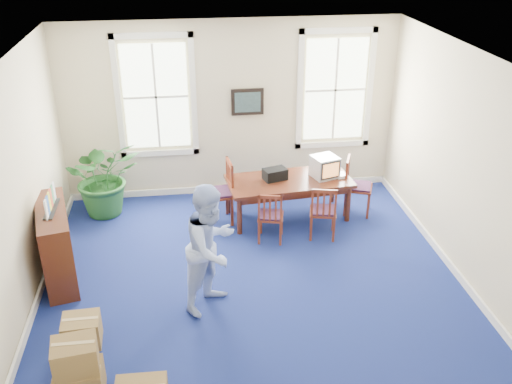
{
  "coord_description": "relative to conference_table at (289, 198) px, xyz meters",
  "views": [
    {
      "loc": [
        -0.87,
        -6.52,
        4.81
      ],
      "look_at": [
        0.1,
        0.6,
        1.25
      ],
      "focal_mm": 40.0,
      "sensor_mm": 36.0,
      "label": 1
    }
  ],
  "objects": [
    {
      "name": "floor",
      "position": [
        -0.87,
        -2.07,
        -0.36
      ],
      "size": [
        6.5,
        6.5,
        0.0
      ],
      "primitive_type": "plane",
      "color": "navy",
      "rests_on": "ground"
    },
    {
      "name": "ceiling",
      "position": [
        -0.87,
        -2.07,
        2.84
      ],
      "size": [
        6.5,
        6.5,
        0.0
      ],
      "primitive_type": "plane",
      "rotation": [
        3.14,
        0.0,
        0.0
      ],
      "color": "white",
      "rests_on": "ground"
    },
    {
      "name": "wall_back",
      "position": [
        -0.87,
        1.18,
        1.24
      ],
      "size": [
        6.5,
        0.0,
        6.5
      ],
      "primitive_type": "plane",
      "rotation": [
        1.57,
        0.0,
        0.0
      ],
      "color": "beige",
      "rests_on": "ground"
    },
    {
      "name": "wall_front",
      "position": [
        -0.87,
        -5.32,
        1.24
      ],
      "size": [
        6.5,
        0.0,
        6.5
      ],
      "primitive_type": "plane",
      "rotation": [
        -1.57,
        0.0,
        0.0
      ],
      "color": "beige",
      "rests_on": "ground"
    },
    {
      "name": "wall_left",
      "position": [
        -3.87,
        -2.07,
        1.24
      ],
      "size": [
        0.0,
        6.5,
        6.5
      ],
      "primitive_type": "plane",
      "rotation": [
        1.57,
        0.0,
        1.57
      ],
      "color": "beige",
      "rests_on": "ground"
    },
    {
      "name": "wall_right",
      "position": [
        2.13,
        -2.07,
        1.24
      ],
      "size": [
        0.0,
        6.5,
        6.5
      ],
      "primitive_type": "plane",
      "rotation": [
        1.57,
        0.0,
        -1.57
      ],
      "color": "beige",
      "rests_on": "ground"
    },
    {
      "name": "baseboard_back",
      "position": [
        -0.87,
        1.15,
        -0.3
      ],
      "size": [
        6.0,
        0.04,
        0.12
      ],
      "primitive_type": "cube",
      "color": "white",
      "rests_on": "ground"
    },
    {
      "name": "baseboard_left",
      "position": [
        -3.84,
        -2.07,
        -0.3
      ],
      "size": [
        0.04,
        6.5,
        0.12
      ],
      "primitive_type": "cube",
      "color": "white",
      "rests_on": "ground"
    },
    {
      "name": "baseboard_right",
      "position": [
        2.1,
        -2.07,
        -0.3
      ],
      "size": [
        0.04,
        6.5,
        0.12
      ],
      "primitive_type": "cube",
      "color": "white",
      "rests_on": "ground"
    },
    {
      "name": "window_left",
      "position": [
        -2.17,
        1.16,
        1.54
      ],
      "size": [
        1.4,
        0.12,
        2.2
      ],
      "primitive_type": null,
      "color": "white",
      "rests_on": "ground"
    },
    {
      "name": "window_right",
      "position": [
        1.03,
        1.16,
        1.54
      ],
      "size": [
        1.4,
        0.12,
        2.2
      ],
      "primitive_type": null,
      "color": "white",
      "rests_on": "ground"
    },
    {
      "name": "wall_picture",
      "position": [
        -0.57,
        1.13,
        1.39
      ],
      "size": [
        0.58,
        0.06,
        0.48
      ],
      "primitive_type": null,
      "color": "black",
      "rests_on": "ground"
    },
    {
      "name": "conference_table",
      "position": [
        0.0,
        0.0,
        0.0
      ],
      "size": [
        2.17,
        1.15,
        0.71
      ],
      "primitive_type": null,
      "rotation": [
        0.0,
        0.0,
        0.1
      ],
      "color": "#4B2012",
      "rests_on": "ground"
    },
    {
      "name": "crt_tv",
      "position": [
        0.62,
        0.05,
        0.54
      ],
      "size": [
        0.52,
        0.54,
        0.37
      ],
      "primitive_type": null,
      "rotation": [
        0.0,
        0.0,
        0.31
      ],
      "color": "#B7B7BC",
      "rests_on": "conference_table"
    },
    {
      "name": "game_console",
      "position": [
        0.9,
        0.0,
        0.38
      ],
      "size": [
        0.18,
        0.22,
        0.05
      ],
      "primitive_type": "cube",
      "rotation": [
        0.0,
        0.0,
        0.1
      ],
      "color": "white",
      "rests_on": "conference_table"
    },
    {
      "name": "equipment_bag",
      "position": [
        -0.24,
        0.05,
        0.45
      ],
      "size": [
        0.44,
        0.35,
        0.19
      ],
      "primitive_type": "cube",
      "rotation": [
        0.0,
        0.0,
        0.3
      ],
      "color": "black",
      "rests_on": "conference_table"
    },
    {
      "name": "chair_near_left",
      "position": [
        -0.43,
        -0.71,
        0.09
      ],
      "size": [
        0.48,
        0.48,
        0.89
      ],
      "primitive_type": null,
      "rotation": [
        0.0,
        0.0,
        2.91
      ],
      "color": "maroon",
      "rests_on": "ground"
    },
    {
      "name": "chair_near_right",
      "position": [
        0.43,
        -0.71,
        0.11
      ],
      "size": [
        0.5,
        0.5,
        0.94
      ],
      "primitive_type": null,
      "rotation": [
        0.0,
        0.0,
        2.91
      ],
      "color": "maroon",
      "rests_on": "ground"
    },
    {
      "name": "chair_end_left",
      "position": [
        -1.23,
        0.0,
        0.19
      ],
      "size": [
        0.54,
        0.54,
        1.09
      ],
      "primitive_type": null,
      "rotation": [
        0.0,
        0.0,
        -1.46
      ],
      "color": "maroon",
      "rests_on": "ground"
    },
    {
      "name": "chair_end_right",
      "position": [
        1.23,
        0.0,
        0.15
      ],
      "size": [
        0.59,
        0.59,
        1.02
      ],
      "primitive_type": null,
      "rotation": [
        0.0,
        0.0,
        1.2
      ],
      "color": "maroon",
      "rests_on": "ground"
    },
    {
      "name": "man",
      "position": [
        -1.46,
        -2.27,
        0.53
      ],
      "size": [
        1.07,
        1.09,
        1.77
      ],
      "primitive_type": "imported",
      "rotation": [
        0.0,
        0.0,
        0.85
      ],
      "color": "#A2B9F5",
      "rests_on": "ground"
    },
    {
      "name": "credenza",
      "position": [
        -3.62,
        -1.34,
        0.2
      ],
      "size": [
        0.71,
        1.47,
        1.11
      ],
      "primitive_type": "cube",
      "rotation": [
        0.0,
        0.0,
        0.22
      ],
      "color": "#4B2012",
      "rests_on": "ground"
    },
    {
      "name": "brochure_rack",
      "position": [
        -3.6,
        -1.34,
        0.9
      ],
      "size": [
        0.24,
        0.69,
        0.3
      ],
      "primitive_type": null,
      "rotation": [
        0.0,
        0.0,
        -0.18
      ],
      "color": "#99999E",
      "rests_on": "credenza"
    },
    {
      "name": "potted_plant",
      "position": [
        -3.13,
        0.59,
        0.33
      ],
      "size": [
        1.49,
        1.38,
        1.38
      ],
      "primitive_type": "imported",
      "rotation": [
        0.0,
        0.0,
        0.27
      ],
      "color": "#205722",
      "rests_on": "ground"
    },
    {
      "name": "cardboard_boxes",
      "position": [
        -2.82,
        -3.63,
        0.03
      ],
      "size": [
        1.44,
        1.44,
        0.78
      ],
      "primitive_type": null,
      "rotation": [
        0.0,
        0.0,
        0.06
      ],
      "color": "olive",
      "rests_on": "ground"
    }
  ]
}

